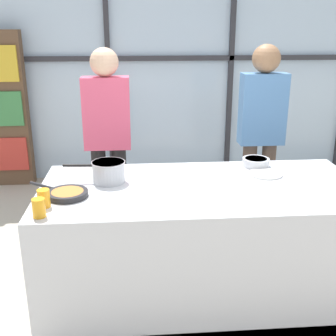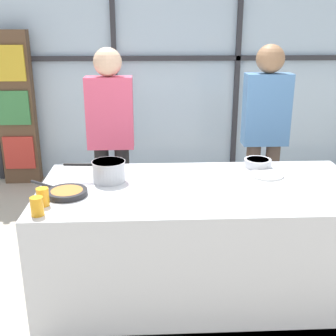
{
  "view_description": "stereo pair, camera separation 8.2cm",
  "coord_description": "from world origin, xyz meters",
  "px_view_note": "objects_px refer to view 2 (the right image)",
  "views": [
    {
      "loc": [
        -0.45,
        -2.66,
        1.92
      ],
      "look_at": [
        -0.23,
        0.1,
        0.98
      ],
      "focal_mm": 45.0,
      "sensor_mm": 36.0,
      "label": 1
    },
    {
      "loc": [
        -0.36,
        -2.66,
        1.92
      ],
      "look_at": [
        -0.23,
        0.1,
        0.98
      ],
      "focal_mm": 45.0,
      "sensor_mm": 36.0,
      "label": 2
    }
  ],
  "objects_px": {
    "spectator_far_left": "(111,132)",
    "saucepan": "(109,171)",
    "spectator_center_left": "(265,129)",
    "juice_glass_far": "(43,197)",
    "juice_glass_near": "(37,206)",
    "mixing_bowl": "(258,163)",
    "white_plate": "(267,175)",
    "frying_pan": "(66,192)"
  },
  "relations": [
    {
      "from": "spectator_far_left",
      "to": "saucepan",
      "type": "height_order",
      "value": "spectator_far_left"
    },
    {
      "from": "spectator_center_left",
      "to": "juice_glass_far",
      "type": "bearing_deg",
      "value": 37.42
    },
    {
      "from": "juice_glass_near",
      "to": "mixing_bowl",
      "type": "bearing_deg",
      "value": 28.55
    },
    {
      "from": "juice_glass_near",
      "to": "juice_glass_far",
      "type": "xyz_separation_m",
      "value": [
        0.0,
        0.14,
        0.0
      ]
    },
    {
      "from": "white_plate",
      "to": "spectator_center_left",
      "type": "bearing_deg",
      "value": 76.31
    },
    {
      "from": "spectator_far_left",
      "to": "saucepan",
      "type": "bearing_deg",
      "value": 93.53
    },
    {
      "from": "white_plate",
      "to": "juice_glass_far",
      "type": "height_order",
      "value": "juice_glass_far"
    },
    {
      "from": "spectator_far_left",
      "to": "frying_pan",
      "type": "relative_size",
      "value": 4.26
    },
    {
      "from": "spectator_center_left",
      "to": "juice_glass_near",
      "type": "bearing_deg",
      "value": 40.27
    },
    {
      "from": "mixing_bowl",
      "to": "juice_glass_near",
      "type": "height_order",
      "value": "juice_glass_near"
    },
    {
      "from": "saucepan",
      "to": "juice_glass_far",
      "type": "distance_m",
      "value": 0.54
    },
    {
      "from": "spectator_center_left",
      "to": "juice_glass_near",
      "type": "xyz_separation_m",
      "value": [
        -1.71,
        -1.45,
        -0.09
      ]
    },
    {
      "from": "white_plate",
      "to": "juice_glass_near",
      "type": "distance_m",
      "value": 1.62
    },
    {
      "from": "frying_pan",
      "to": "juice_glass_far",
      "type": "xyz_separation_m",
      "value": [
        -0.11,
        -0.16,
        0.04
      ]
    },
    {
      "from": "spectator_center_left",
      "to": "juice_glass_near",
      "type": "height_order",
      "value": "spectator_center_left"
    },
    {
      "from": "spectator_far_left",
      "to": "frying_pan",
      "type": "xyz_separation_m",
      "value": [
        -0.2,
        -1.15,
        -0.11
      ]
    },
    {
      "from": "spectator_far_left",
      "to": "juice_glass_near",
      "type": "xyz_separation_m",
      "value": [
        -0.31,
        -1.45,
        -0.08
      ]
    },
    {
      "from": "frying_pan",
      "to": "white_plate",
      "type": "distance_m",
      "value": 1.43
    },
    {
      "from": "frying_pan",
      "to": "juice_glass_near",
      "type": "xyz_separation_m",
      "value": [
        -0.11,
        -0.3,
        0.04
      ]
    },
    {
      "from": "frying_pan",
      "to": "spectator_far_left",
      "type": "bearing_deg",
      "value": 80.19
    },
    {
      "from": "spectator_center_left",
      "to": "frying_pan",
      "type": "distance_m",
      "value": 1.97
    },
    {
      "from": "spectator_center_left",
      "to": "saucepan",
      "type": "distance_m",
      "value": 1.62
    },
    {
      "from": "saucepan",
      "to": "juice_glass_near",
      "type": "bearing_deg",
      "value": -123.73
    },
    {
      "from": "saucepan",
      "to": "juice_glass_far",
      "type": "xyz_separation_m",
      "value": [
        -0.36,
        -0.4,
        -0.02
      ]
    },
    {
      "from": "mixing_bowl",
      "to": "juice_glass_far",
      "type": "xyz_separation_m",
      "value": [
        -1.48,
        -0.67,
        0.02
      ]
    },
    {
      "from": "frying_pan",
      "to": "mixing_bowl",
      "type": "height_order",
      "value": "mixing_bowl"
    },
    {
      "from": "spectator_center_left",
      "to": "white_plate",
      "type": "bearing_deg",
      "value": 76.31
    },
    {
      "from": "white_plate",
      "to": "mixing_bowl",
      "type": "distance_m",
      "value": 0.21
    },
    {
      "from": "frying_pan",
      "to": "mixing_bowl",
      "type": "relative_size",
      "value": 1.98
    },
    {
      "from": "mixing_bowl",
      "to": "juice_glass_far",
      "type": "distance_m",
      "value": 1.63
    },
    {
      "from": "frying_pan",
      "to": "mixing_bowl",
      "type": "bearing_deg",
      "value": 20.32
    },
    {
      "from": "saucepan",
      "to": "frying_pan",
      "type": "bearing_deg",
      "value": -136.05
    },
    {
      "from": "spectator_center_left",
      "to": "frying_pan",
      "type": "bearing_deg",
      "value": 35.68
    },
    {
      "from": "spectator_far_left",
      "to": "juice_glass_near",
      "type": "relative_size",
      "value": 15.69
    },
    {
      "from": "saucepan",
      "to": "juice_glass_far",
      "type": "bearing_deg",
      "value": -131.97
    },
    {
      "from": "saucepan",
      "to": "spectator_center_left",
      "type": "bearing_deg",
      "value": 33.88
    },
    {
      "from": "mixing_bowl",
      "to": "juice_glass_near",
      "type": "distance_m",
      "value": 1.69
    },
    {
      "from": "spectator_center_left",
      "to": "juice_glass_far",
      "type": "height_order",
      "value": "spectator_center_left"
    },
    {
      "from": "spectator_far_left",
      "to": "frying_pan",
      "type": "bearing_deg",
      "value": 80.19
    },
    {
      "from": "white_plate",
      "to": "frying_pan",
      "type": "bearing_deg",
      "value": -167.72
    },
    {
      "from": "spectator_center_left",
      "to": "mixing_bowl",
      "type": "distance_m",
      "value": 0.69
    },
    {
      "from": "mixing_bowl",
      "to": "white_plate",
      "type": "bearing_deg",
      "value": -85.28
    }
  ]
}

